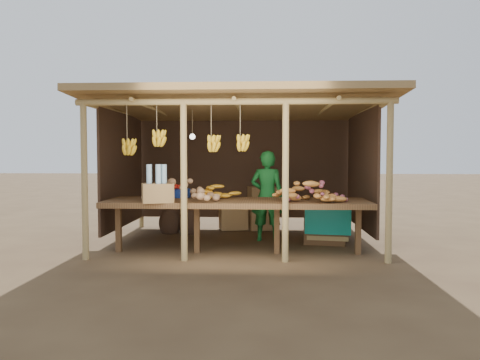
{
  "coord_description": "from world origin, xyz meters",
  "views": [
    {
      "loc": [
        0.41,
        -7.9,
        1.46
      ],
      "look_at": [
        0.0,
        0.0,
        1.05
      ],
      "focal_mm": 35.0,
      "sensor_mm": 36.0,
      "label": 1
    }
  ],
  "objects": [
    {
      "name": "tarp_crate",
      "position": [
        1.43,
        -0.05,
        0.36
      ],
      "size": [
        0.83,
        0.75,
        0.88
      ],
      "color": "brown",
      "rests_on": "ground"
    },
    {
      "name": "onion_heap",
      "position": [
        1.17,
        -1.02,
        0.98
      ],
      "size": [
        0.97,
        0.79,
        0.36
      ],
      "primitive_type": null,
      "rotation": [
        0.0,
        0.0,
        -0.41
      ],
      "color": "#A75163",
      "rests_on": "counter"
    },
    {
      "name": "banana_pile",
      "position": [
        -0.27,
        -0.72,
        0.97
      ],
      "size": [
        0.69,
        0.48,
        0.35
      ],
      "primitive_type": null,
      "rotation": [
        0.0,
        0.0,
        0.17
      ],
      "color": "gold",
      "rests_on": "counter"
    },
    {
      "name": "counter",
      "position": [
        0.0,
        -0.95,
        0.74
      ],
      "size": [
        3.9,
        1.05,
        0.8
      ],
      "color": "brown",
      "rests_on": "ground"
    },
    {
      "name": "vendor",
      "position": [
        0.46,
        0.08,
        0.77
      ],
      "size": [
        0.6,
        0.43,
        1.55
      ],
      "primitive_type": "imported",
      "rotation": [
        0.0,
        0.0,
        3.03
      ],
      "color": "#176827",
      "rests_on": "ground"
    },
    {
      "name": "bottle_box",
      "position": [
        -1.1,
        -1.35,
        1.01
      ],
      "size": [
        0.51,
        0.46,
        0.54
      ],
      "color": "olive",
      "rests_on": "counter"
    },
    {
      "name": "tomato_basin",
      "position": [
        -0.96,
        -0.51,
        0.88
      ],
      "size": [
        0.38,
        0.38,
        0.2
      ],
      "rotation": [
        0.0,
        0.0,
        0.07
      ],
      "color": "navy",
      "rests_on": "counter"
    },
    {
      "name": "sweet_potato_heap",
      "position": [
        0.98,
        -1.09,
        0.98
      ],
      "size": [
        1.15,
        0.92,
        0.36
      ],
      "primitive_type": null,
      "rotation": [
        0.0,
        0.0,
        0.35
      ],
      "color": "#BB7730",
      "rests_on": "counter"
    },
    {
      "name": "carton_stack",
      "position": [
        0.19,
        1.2,
        0.37
      ],
      "size": [
        1.17,
        0.51,
        0.84
      ],
      "color": "olive",
      "rests_on": "ground"
    },
    {
      "name": "ground",
      "position": [
        0.0,
        0.0,
        0.0
      ],
      "size": [
        60.0,
        60.0,
        0.0
      ],
      "primitive_type": "plane",
      "color": "brown",
      "rests_on": "ground"
    },
    {
      "name": "stall_structure",
      "position": [
        -0.08,
        0.01,
        1.92
      ],
      "size": [
        4.7,
        3.5,
        2.43
      ],
      "color": "tan",
      "rests_on": "ground"
    },
    {
      "name": "burlap_sacks",
      "position": [
        -1.18,
        0.77,
        0.24
      ],
      "size": [
        0.78,
        0.41,
        0.55
      ],
      "color": "#422C1E",
      "rests_on": "ground"
    },
    {
      "name": "potato_heap",
      "position": [
        -0.8,
        -1.1,
        0.98
      ],
      "size": [
        1.09,
        0.68,
        0.37
      ],
      "primitive_type": null,
      "rotation": [
        0.0,
        0.0,
        -0.04
      ],
      "color": "#9D7551",
      "rests_on": "counter"
    }
  ]
}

